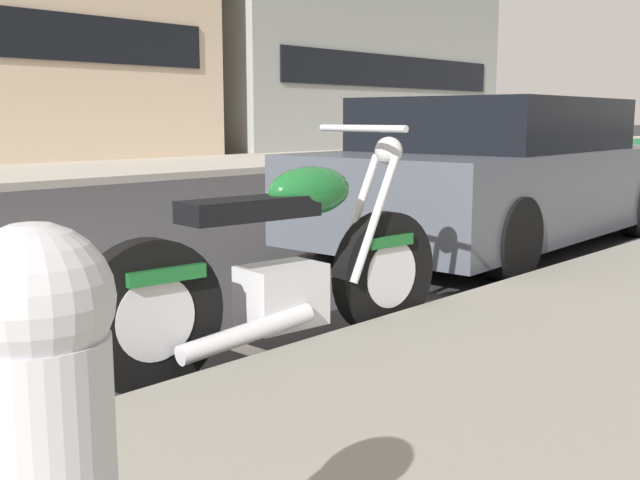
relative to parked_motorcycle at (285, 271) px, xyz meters
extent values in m
cube|color=#ADA89E|center=(11.95, 11.88, -0.37)|extent=(120.00, 5.00, 0.14)
cube|color=silver|center=(-0.05, 0.52, -0.44)|extent=(0.12, 2.20, 0.01)
cylinder|color=black|center=(0.68, -0.07, -0.10)|extent=(0.68, 0.18, 0.67)
cylinder|color=silver|center=(0.68, -0.07, -0.10)|extent=(0.38, 0.16, 0.37)
cylinder|color=black|center=(-0.72, 0.08, -0.10)|extent=(0.68, 0.18, 0.67)
cylinder|color=silver|center=(-0.72, 0.08, -0.10)|extent=(0.38, 0.16, 0.37)
cube|color=silver|center=(-0.02, 0.01, -0.12)|extent=(0.43, 0.30, 0.30)
cube|color=black|center=(-0.20, 0.02, 0.32)|extent=(0.70, 0.29, 0.10)
ellipsoid|color=#196028|center=(0.16, -0.01, 0.38)|extent=(0.50, 0.29, 0.24)
cube|color=#196028|center=(-0.67, 0.07, 0.08)|extent=(0.38, 0.22, 0.06)
cube|color=#196028|center=(0.66, -0.07, 0.08)|extent=(0.34, 0.19, 0.06)
cylinder|color=silver|center=(0.54, 0.02, 0.21)|extent=(0.34, 0.08, 0.65)
cylinder|color=silver|center=(0.53, -0.12, 0.21)|extent=(0.34, 0.08, 0.65)
cylinder|color=silver|center=(0.50, -0.05, 0.68)|extent=(0.10, 0.62, 0.04)
sphere|color=silver|center=(0.70, -0.07, 0.56)|extent=(0.15, 0.15, 0.15)
cylinder|color=silver|center=(-0.33, -0.10, -0.22)|extent=(0.71, 0.16, 0.16)
cube|color=#4C515B|center=(3.69, 1.01, 0.08)|extent=(4.27, 2.04, 0.73)
cube|color=black|center=(3.61, 1.00, 0.67)|extent=(2.34, 1.80, 0.45)
cylinder|color=black|center=(5.03, 1.91, -0.13)|extent=(0.63, 0.25, 0.62)
cylinder|color=black|center=(5.11, 0.23, -0.13)|extent=(0.63, 0.25, 0.62)
cylinder|color=black|center=(2.27, 1.78, -0.13)|extent=(0.63, 0.25, 0.62)
cylinder|color=black|center=(2.35, 0.10, -0.13)|extent=(0.63, 0.25, 0.62)
sphere|color=#B7B7BC|center=(-1.98, -1.51, 0.46)|extent=(0.24, 0.24, 0.24)
cube|color=black|center=(6.05, 14.15, 2.60)|extent=(8.89, 0.06, 1.10)
cube|color=black|center=(19.23, 14.15, 2.34)|extent=(11.38, 0.06, 1.10)
camera|label=1|loc=(-2.50, -2.59, 0.73)|focal=42.58mm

